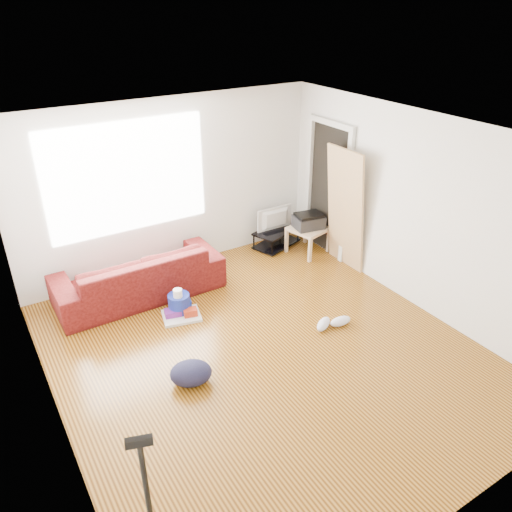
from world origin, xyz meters
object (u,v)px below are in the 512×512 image
tv_stand (276,237)px  bucket (180,313)px  side_table (308,231)px  sofa (141,295)px  backpack (192,382)px  cleaning_tray (182,313)px

tv_stand → bucket: bearing=-174.3°
side_table → tv_stand: bearing=123.9°
sofa → side_table: side_table is taller
bucket → backpack: size_ratio=0.63×
tv_stand → backpack: 3.42m
backpack → tv_stand: bearing=61.9°
side_table → backpack: 3.41m
side_table → cleaning_tray: size_ratio=1.16×
sofa → bucket: (0.27, -0.70, 0.00)m
backpack → sofa: bearing=106.5°
backpack → bucket: bearing=92.3°
cleaning_tray → backpack: (-0.43, -1.18, -0.05)m
cleaning_tray → backpack: bearing=-109.9°
tv_stand → side_table: side_table is taller
bucket → backpack: (-0.43, -1.25, 0.00)m
sofa → tv_stand: bearing=-173.7°
bucket → cleaning_tray: 0.09m
tv_stand → backpack: bearing=-157.8°
sofa → backpack: bearing=85.3°
bucket → cleaning_tray: bearing=-93.1°
bucket → backpack: bearing=-108.9°
sofa → side_table: 2.76m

